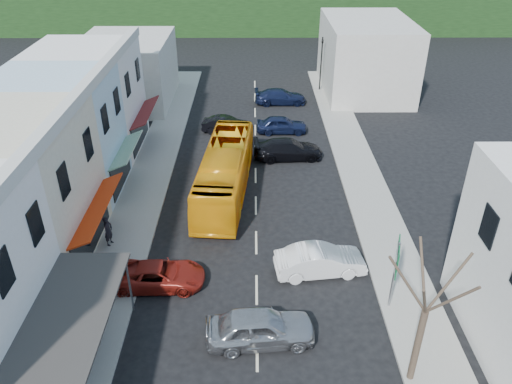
# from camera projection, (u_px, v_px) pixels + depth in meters

# --- Properties ---
(ground) EXTENTS (120.00, 120.00, 0.00)m
(ground) POSITION_uv_depth(u_px,v_px,m) (257.00, 290.00, 25.32)
(ground) COLOR black
(ground) RESTS_ON ground
(sidewalk_left) EXTENTS (3.00, 52.00, 0.15)m
(sidewalk_left) POSITION_uv_depth(u_px,v_px,m) (145.00, 189.00, 33.84)
(sidewalk_left) COLOR gray
(sidewalk_left) RESTS_ON ground
(sidewalk_right) EXTENTS (3.00, 52.00, 0.15)m
(sidewalk_right) POSITION_uv_depth(u_px,v_px,m) (366.00, 188.00, 33.90)
(sidewalk_right) COLOR gray
(sidewalk_right) RESTS_ON ground
(shopfront_row) EXTENTS (8.25, 30.00, 8.00)m
(shopfront_row) POSITION_uv_depth(u_px,v_px,m) (30.00, 174.00, 27.52)
(shopfront_row) COLOR silver
(shopfront_row) RESTS_ON ground
(distant_block_left) EXTENTS (8.00, 10.00, 6.00)m
(distant_block_left) POSITION_uv_depth(u_px,v_px,m) (128.00, 71.00, 46.92)
(distant_block_left) COLOR #B7B2A8
(distant_block_left) RESTS_ON ground
(distant_block_right) EXTENTS (8.00, 12.00, 7.00)m
(distant_block_right) POSITION_uv_depth(u_px,v_px,m) (366.00, 56.00, 49.34)
(distant_block_right) COLOR #B7B2A8
(distant_block_right) RESTS_ON ground
(bus) EXTENTS (3.50, 11.77, 3.10)m
(bus) POSITION_uv_depth(u_px,v_px,m) (225.00, 172.00, 32.80)
(bus) COLOR #F9A30E
(bus) RESTS_ON ground
(car_silver) EXTENTS (4.55, 2.19, 1.40)m
(car_silver) POSITION_uv_depth(u_px,v_px,m) (260.00, 330.00, 22.06)
(car_silver) COLOR #A5A6AA
(car_silver) RESTS_ON ground
(car_white) EXTENTS (4.60, 2.36, 1.40)m
(car_white) POSITION_uv_depth(u_px,v_px,m) (320.00, 262.00, 26.11)
(car_white) COLOR silver
(car_white) RESTS_ON ground
(car_red) EXTENTS (4.62, 1.96, 1.40)m
(car_red) POSITION_uv_depth(u_px,v_px,m) (159.00, 274.00, 25.28)
(car_red) COLOR maroon
(car_red) RESTS_ON ground
(car_black_near) EXTENTS (4.63, 2.19, 1.40)m
(car_black_near) POSITION_uv_depth(u_px,v_px,m) (288.00, 150.00, 37.63)
(car_black_near) COLOR black
(car_black_near) RESTS_ON ground
(car_navy_mid) EXTENTS (4.41, 1.83, 1.40)m
(car_navy_mid) POSITION_uv_depth(u_px,v_px,m) (282.00, 125.00, 41.71)
(car_navy_mid) COLOR black
(car_navy_mid) RESTS_ON ground
(car_black_far) EXTENTS (4.59, 2.32, 1.40)m
(car_black_far) POSITION_uv_depth(u_px,v_px,m) (227.00, 125.00, 41.77)
(car_black_far) COLOR black
(car_black_far) RESTS_ON ground
(car_navy_far) EXTENTS (4.56, 2.00, 1.40)m
(car_navy_far) POSITION_uv_depth(u_px,v_px,m) (280.00, 97.00, 47.54)
(car_navy_far) COLOR black
(car_navy_far) RESTS_ON ground
(pedestrian_left) EXTENTS (0.55, 0.69, 1.70)m
(pedestrian_left) POSITION_uv_depth(u_px,v_px,m) (108.00, 232.00, 27.96)
(pedestrian_left) COLOR black
(pedestrian_left) RESTS_ON sidewalk_left
(direction_sign) EXTENTS (1.09, 1.85, 3.88)m
(direction_sign) POSITION_uv_depth(u_px,v_px,m) (394.00, 276.00, 23.24)
(direction_sign) COLOR #075328
(direction_sign) RESTS_ON ground
(street_tree) EXTENTS (2.95, 2.95, 7.60)m
(street_tree) POSITION_uv_depth(u_px,v_px,m) (425.00, 312.00, 18.69)
(street_tree) COLOR #352920
(street_tree) RESTS_ON ground
(traffic_signal) EXTENTS (0.98, 1.30, 5.40)m
(traffic_signal) POSITION_uv_depth(u_px,v_px,m) (321.00, 65.00, 49.67)
(traffic_signal) COLOR black
(traffic_signal) RESTS_ON ground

